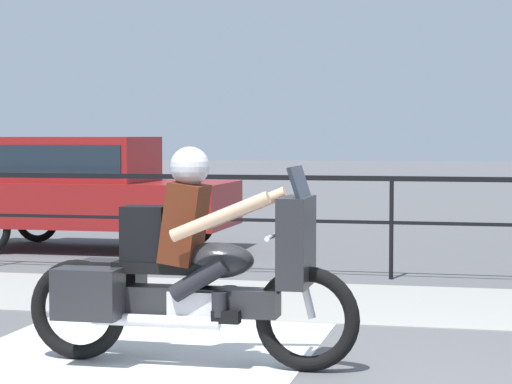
% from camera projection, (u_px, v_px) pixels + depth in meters
% --- Properties ---
extents(sidewalk_band, '(44.00, 2.40, 0.01)m').
position_uv_depth(sidewalk_band, '(376.00, 303.00, 10.02)').
color(sidewalk_band, '#99968E').
rests_on(sidewalk_band, ground).
extents(crosswalk_band, '(2.64, 6.00, 0.01)m').
position_uv_depth(crosswalk_band, '(96.00, 380.00, 6.85)').
color(crosswalk_band, silver).
rests_on(crosswalk_band, ground).
extents(fence_railing, '(36.00, 0.05, 1.21)m').
position_uv_depth(fence_railing, '(392.00, 198.00, 11.66)').
color(fence_railing, black).
rests_on(fence_railing, ground).
extents(motorcycle, '(2.51, 0.76, 1.61)m').
position_uv_depth(motorcycle, '(187.00, 270.00, 7.29)').
color(motorcycle, black).
rests_on(motorcycle, ground).
extents(parked_car, '(4.12, 1.78, 1.67)m').
position_uv_depth(parked_car, '(86.00, 185.00, 14.68)').
color(parked_car, maroon).
rests_on(parked_car, ground).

